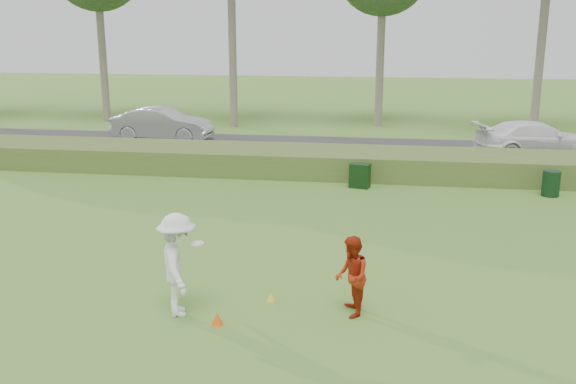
% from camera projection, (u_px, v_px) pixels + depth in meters
% --- Properties ---
extents(ground, '(120.00, 120.00, 0.00)m').
position_uv_depth(ground, '(258.00, 301.00, 13.21)').
color(ground, '#447627').
rests_on(ground, ground).
extents(reed_strip, '(80.00, 3.00, 0.90)m').
position_uv_depth(reed_strip, '(320.00, 162.00, 24.57)').
color(reed_strip, '#486227').
rests_on(reed_strip, ground).
extents(park_road, '(80.00, 6.00, 0.06)m').
position_uv_depth(park_road, '(331.00, 148.00, 29.46)').
color(park_road, '#2D2D2D').
rests_on(park_road, ground).
extents(player_white, '(1.20, 1.51, 2.05)m').
position_uv_depth(player_white, '(178.00, 265.00, 12.39)').
color(player_white, white).
rests_on(player_white, ground).
extents(player_red, '(0.73, 0.87, 1.59)m').
position_uv_depth(player_red, '(352.00, 276.00, 12.41)').
color(player_red, '#A6250E').
rests_on(player_red, ground).
extents(cone_orange, '(0.23, 0.23, 0.25)m').
position_uv_depth(cone_orange, '(217.00, 318.00, 12.16)').
color(cone_orange, '#FD590D').
rests_on(cone_orange, ground).
extents(cone_yellow, '(0.17, 0.17, 0.19)m').
position_uv_depth(cone_yellow, '(271.00, 297.00, 13.20)').
color(cone_yellow, yellow).
rests_on(cone_yellow, ground).
extents(utility_cabinet, '(0.76, 0.58, 0.85)m').
position_uv_depth(utility_cabinet, '(360.00, 176.00, 22.36)').
color(utility_cabinet, black).
rests_on(utility_cabinet, ground).
extents(trash_bin, '(0.60, 0.60, 0.86)m').
position_uv_depth(trash_bin, '(551.00, 183.00, 21.25)').
color(trash_bin, black).
rests_on(trash_bin, ground).
extents(car_mid, '(4.84, 1.76, 1.59)m').
position_uv_depth(car_mid, '(162.00, 124.00, 31.24)').
color(car_mid, silver).
rests_on(car_mid, park_road).
extents(car_right, '(5.54, 3.29, 1.50)m').
position_uv_depth(car_right, '(536.00, 139.00, 27.26)').
color(car_right, white).
rests_on(car_right, park_road).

